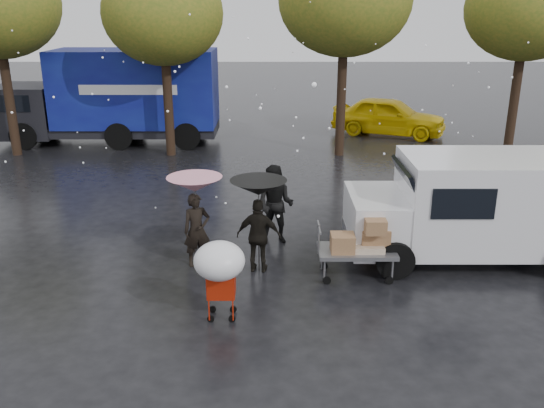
{
  "coord_description": "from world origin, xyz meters",
  "views": [
    {
      "loc": [
        0.11,
        -9.98,
        5.09
      ],
      "look_at": [
        0.11,
        1.0,
        1.26
      ],
      "focal_mm": 38.0,
      "sensor_mm": 36.0,
      "label": 1
    }
  ],
  "objects_px": {
    "blue_truck": "(115,97)",
    "vendor_cart": "(362,243)",
    "shopping_cart": "(220,265)",
    "white_van": "(476,206)",
    "yellow_taxi": "(389,116)",
    "person_pink": "(197,230)",
    "person_black": "(259,236)"
  },
  "relations": [
    {
      "from": "blue_truck",
      "to": "vendor_cart",
      "type": "bearing_deg",
      "value": -56.57
    },
    {
      "from": "shopping_cart",
      "to": "white_van",
      "type": "xyz_separation_m",
      "value": [
        5.06,
        2.63,
        0.1
      ]
    },
    {
      "from": "blue_truck",
      "to": "yellow_taxi",
      "type": "xyz_separation_m",
      "value": [
        10.72,
        1.37,
        -0.99
      ]
    },
    {
      "from": "person_pink",
      "to": "white_van",
      "type": "distance_m",
      "value": 5.75
    },
    {
      "from": "yellow_taxi",
      "to": "shopping_cart",
      "type": "bearing_deg",
      "value": -177.67
    },
    {
      "from": "person_pink",
      "to": "blue_truck",
      "type": "height_order",
      "value": "blue_truck"
    },
    {
      "from": "yellow_taxi",
      "to": "blue_truck",
      "type": "bearing_deg",
      "value": 120.44
    },
    {
      "from": "person_pink",
      "to": "yellow_taxi",
      "type": "height_order",
      "value": "yellow_taxi"
    },
    {
      "from": "shopping_cart",
      "to": "yellow_taxi",
      "type": "height_order",
      "value": "yellow_taxi"
    },
    {
      "from": "shopping_cart",
      "to": "white_van",
      "type": "bearing_deg",
      "value": 27.5
    },
    {
      "from": "person_black",
      "to": "white_van",
      "type": "bearing_deg",
      "value": -163.79
    },
    {
      "from": "person_black",
      "to": "shopping_cart",
      "type": "height_order",
      "value": "person_black"
    },
    {
      "from": "person_black",
      "to": "yellow_taxi",
      "type": "xyz_separation_m",
      "value": [
        5.01,
        12.76,
        0.01
      ]
    },
    {
      "from": "person_pink",
      "to": "blue_truck",
      "type": "relative_size",
      "value": 0.18
    },
    {
      "from": "vendor_cart",
      "to": "yellow_taxi",
      "type": "bearing_deg",
      "value": 76.96
    },
    {
      "from": "vendor_cart",
      "to": "shopping_cart",
      "type": "relative_size",
      "value": 1.04
    },
    {
      "from": "vendor_cart",
      "to": "shopping_cart",
      "type": "bearing_deg",
      "value": -146.62
    },
    {
      "from": "person_black",
      "to": "vendor_cart",
      "type": "xyz_separation_m",
      "value": [
        1.99,
        -0.28,
        -0.03
      ]
    },
    {
      "from": "white_van",
      "to": "yellow_taxi",
      "type": "bearing_deg",
      "value": 87.42
    },
    {
      "from": "shopping_cart",
      "to": "blue_truck",
      "type": "xyz_separation_m",
      "value": [
        -5.11,
        13.37,
        0.69
      ]
    },
    {
      "from": "white_van",
      "to": "person_black",
      "type": "bearing_deg",
      "value": -171.75
    },
    {
      "from": "person_pink",
      "to": "vendor_cart",
      "type": "distance_m",
      "value": 3.31
    },
    {
      "from": "shopping_cart",
      "to": "white_van",
      "type": "relative_size",
      "value": 0.3
    },
    {
      "from": "vendor_cart",
      "to": "person_black",
      "type": "bearing_deg",
      "value": 171.97
    },
    {
      "from": "person_pink",
      "to": "person_black",
      "type": "height_order",
      "value": "person_pink"
    },
    {
      "from": "person_black",
      "to": "white_van",
      "type": "xyz_separation_m",
      "value": [
        4.47,
        0.65,
        0.4
      ]
    },
    {
      "from": "white_van",
      "to": "yellow_taxi",
      "type": "xyz_separation_m",
      "value": [
        0.55,
        12.11,
        -0.39
      ]
    },
    {
      "from": "vendor_cart",
      "to": "person_pink",
      "type": "bearing_deg",
      "value": 170.03
    },
    {
      "from": "person_black",
      "to": "shopping_cart",
      "type": "bearing_deg",
      "value": 81.3
    },
    {
      "from": "shopping_cart",
      "to": "yellow_taxi",
      "type": "xyz_separation_m",
      "value": [
        5.61,
        14.75,
        -0.29
      ]
    },
    {
      "from": "person_pink",
      "to": "yellow_taxi",
      "type": "relative_size",
      "value": 0.34
    },
    {
      "from": "vendor_cart",
      "to": "blue_truck",
      "type": "relative_size",
      "value": 0.18
    }
  ]
}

